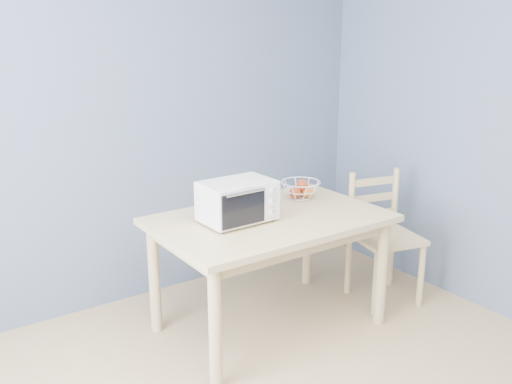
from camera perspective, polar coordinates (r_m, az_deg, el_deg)
room at (r=1.96m, az=9.97°, el=-0.97°), size 4.01×4.51×2.61m
dining_table at (r=3.53m, az=1.40°, el=-4.04°), size 1.40×0.90×0.75m
toaster_oven at (r=3.35m, az=-2.10°, el=-0.93°), size 0.43×0.32×0.25m
fruit_basket at (r=3.84m, az=4.44°, el=0.29°), size 0.35×0.35×0.14m
dining_chair at (r=4.09m, az=12.52°, el=-4.54°), size 0.51×0.51×0.90m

